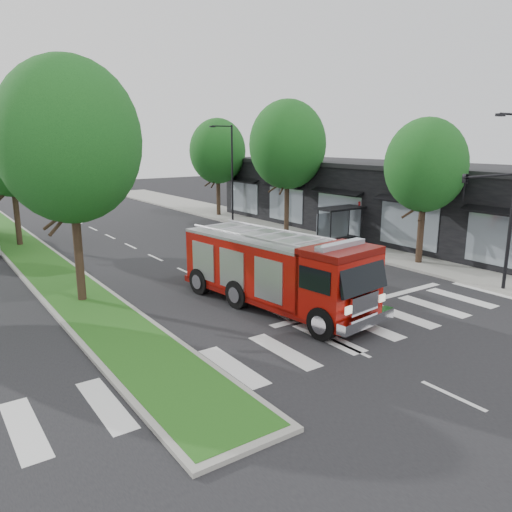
# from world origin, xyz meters

# --- Properties ---
(ground) EXTENTS (140.00, 140.00, 0.00)m
(ground) POSITION_xyz_m (0.00, 0.00, 0.00)
(ground) COLOR black
(ground) RESTS_ON ground
(sidewalk_right) EXTENTS (5.00, 80.00, 0.15)m
(sidewalk_right) POSITION_xyz_m (12.50, 10.00, 0.07)
(sidewalk_right) COLOR gray
(sidewalk_right) RESTS_ON ground
(median) EXTENTS (3.00, 50.00, 0.15)m
(median) POSITION_xyz_m (-6.00, 18.00, 0.08)
(median) COLOR gray
(median) RESTS_ON ground
(storefront_row) EXTENTS (8.00, 30.00, 5.00)m
(storefront_row) POSITION_xyz_m (17.00, 10.00, 2.50)
(storefront_row) COLOR black
(storefront_row) RESTS_ON ground
(bus_shelter) EXTENTS (3.20, 1.60, 2.61)m
(bus_shelter) POSITION_xyz_m (11.20, 8.15, 2.04)
(bus_shelter) COLOR black
(bus_shelter) RESTS_ON ground
(tree_right_near) EXTENTS (4.40, 4.40, 8.05)m
(tree_right_near) POSITION_xyz_m (11.50, 2.00, 5.51)
(tree_right_near) COLOR black
(tree_right_near) RESTS_ON ground
(tree_right_mid) EXTENTS (5.60, 5.60, 9.72)m
(tree_right_mid) POSITION_xyz_m (11.50, 14.00, 6.49)
(tree_right_mid) COLOR black
(tree_right_mid) RESTS_ON ground
(tree_right_far) EXTENTS (5.00, 5.00, 8.73)m
(tree_right_far) POSITION_xyz_m (11.50, 24.00, 5.84)
(tree_right_far) COLOR black
(tree_right_far) RESTS_ON ground
(tree_median_near) EXTENTS (5.80, 5.80, 10.16)m
(tree_median_near) POSITION_xyz_m (-6.00, 6.00, 6.81)
(tree_median_near) COLOR black
(tree_median_near) RESTS_ON ground
(tree_median_far) EXTENTS (5.60, 5.60, 9.72)m
(tree_median_far) POSITION_xyz_m (-6.00, 20.00, 6.49)
(tree_median_far) COLOR black
(tree_median_far) RESTS_ON ground
(streetlight_right_near) EXTENTS (4.08, 0.22, 8.00)m
(streetlight_right_near) POSITION_xyz_m (9.61, -3.50, 4.67)
(streetlight_right_near) COLOR black
(streetlight_right_near) RESTS_ON ground
(streetlight_right_far) EXTENTS (2.11, 0.20, 8.00)m
(streetlight_right_far) POSITION_xyz_m (10.35, 20.00, 4.48)
(streetlight_right_far) COLOR black
(streetlight_right_far) RESTS_ON ground
(fire_engine) EXTENTS (4.01, 9.74, 3.28)m
(fire_engine) POSITION_xyz_m (0.50, 0.79, 1.57)
(fire_engine) COLOR #5A0804
(fire_engine) RESTS_ON ground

